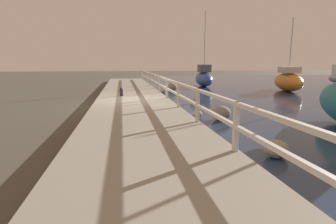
{
  "coord_description": "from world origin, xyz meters",
  "views": [
    {
      "loc": [
        -0.51,
        -12.82,
        2.06
      ],
      "look_at": [
        1.24,
        -2.82,
        0.17
      ],
      "focal_mm": 28.0,
      "sensor_mm": 36.0,
      "label": 1
    }
  ],
  "objects": [
    {
      "name": "ground_plane",
      "position": [
        0.0,
        0.0,
        0.0
      ],
      "size": [
        120.0,
        120.0,
        0.0
      ],
      "primitive_type": "plane",
      "color": "#4C473D"
    },
    {
      "name": "dock_walkway",
      "position": [
        0.0,
        0.0,
        0.17
      ],
      "size": [
        3.57,
        36.0,
        0.33
      ],
      "color": "gray",
      "rests_on": "ground"
    },
    {
      "name": "railing",
      "position": [
        1.69,
        0.0,
        1.01
      ],
      "size": [
        0.1,
        32.5,
        0.99
      ],
      "color": "silver",
      "rests_on": "dock_walkway"
    },
    {
      "name": "boulder_upstream",
      "position": [
        3.24,
        6.76,
        0.29
      ],
      "size": [
        0.78,
        0.7,
        0.59
      ],
      "color": "slate",
      "rests_on": "ground"
    },
    {
      "name": "boulder_water_edge",
      "position": [
        2.81,
        -7.78,
        0.21
      ],
      "size": [
        0.55,
        0.49,
        0.41
      ],
      "color": "gray",
      "rests_on": "ground"
    },
    {
      "name": "boulder_downstream",
      "position": [
        3.06,
        -3.84,
        0.26
      ],
      "size": [
        0.7,
        0.63,
        0.53
      ],
      "color": "slate",
      "rests_on": "ground"
    },
    {
      "name": "boulder_mid_strip",
      "position": [
        2.39,
        5.69,
        0.15
      ],
      "size": [
        0.39,
        0.35,
        0.29
      ],
      "color": "gray",
      "rests_on": "ground"
    },
    {
      "name": "boulder_near_dock",
      "position": [
        3.16,
        0.19,
        0.17
      ],
      "size": [
        0.45,
        0.4,
        0.34
      ],
      "color": "gray",
      "rests_on": "ground"
    },
    {
      "name": "boulder_far_strip",
      "position": [
        2.3,
        -3.32,
        0.15
      ],
      "size": [
        0.39,
        0.35,
        0.3
      ],
      "color": "gray",
      "rests_on": "ground"
    },
    {
      "name": "mooring_bollard",
      "position": [
        -0.56,
        1.4,
        0.56
      ],
      "size": [
        0.17,
        0.17,
        0.45
      ],
      "color": "black",
      "rests_on": "dock_walkway"
    },
    {
      "name": "sailboat_orange",
      "position": [
        11.84,
        5.14,
        0.77
      ],
      "size": [
        2.5,
        4.63,
        5.32
      ],
      "rotation": [
        0.0,
        0.0,
        -0.25
      ],
      "color": "orange",
      "rests_on": "water_surface"
    },
    {
      "name": "sailboat_blue",
      "position": [
        6.82,
        10.12,
        0.78
      ],
      "size": [
        1.93,
        4.72,
        6.6
      ],
      "rotation": [
        0.0,
        0.0,
        -0.13
      ],
      "color": "#2D4C9E",
      "rests_on": "water_surface"
    }
  ]
}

